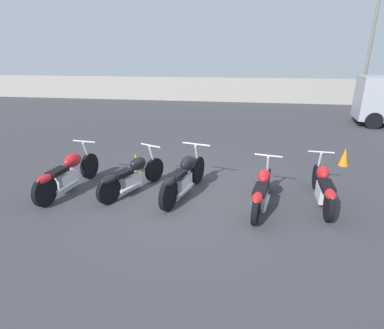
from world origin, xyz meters
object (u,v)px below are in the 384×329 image
(motorcycle_slot_1, at_px, (132,176))
(motorcycle_slot_2, at_px, (184,177))
(motorcycle_slot_0, at_px, (68,174))
(traffic_cone_far, at_px, (136,163))
(traffic_cone_near, at_px, (344,157))
(motorcycle_slot_3, at_px, (262,191))
(light_pole_left, at_px, (373,31))
(motorcycle_slot_4, at_px, (323,187))

(motorcycle_slot_1, relative_size, motorcycle_slot_2, 0.90)
(motorcycle_slot_0, xyz_separation_m, traffic_cone_far, (1.10, 1.44, -0.17))
(motorcycle_slot_0, distance_m, motorcycle_slot_1, 1.47)
(motorcycle_slot_2, distance_m, traffic_cone_near, 4.91)
(motorcycle_slot_3, bearing_deg, traffic_cone_far, 165.58)
(motorcycle_slot_1, bearing_deg, motorcycle_slot_0, -148.85)
(motorcycle_slot_1, relative_size, traffic_cone_far, 3.73)
(motorcycle_slot_0, xyz_separation_m, traffic_cone_near, (6.76, 2.90, -0.17))
(motorcycle_slot_1, xyz_separation_m, motorcycle_slot_2, (1.20, 0.04, 0.05))
(motorcycle_slot_1, height_order, traffic_cone_far, motorcycle_slot_1)
(light_pole_left, xyz_separation_m, motorcycle_slot_2, (-8.03, -13.36, -3.80))
(light_pole_left, xyz_separation_m, motorcycle_slot_4, (-5.10, -13.29, -3.87))
(traffic_cone_far, bearing_deg, motorcycle_slot_3, -25.47)
(motorcycle_slot_2, distance_m, traffic_cone_far, 1.98)
(motorcycle_slot_1, distance_m, traffic_cone_far, 1.31)
(motorcycle_slot_1, bearing_deg, traffic_cone_near, 50.92)
(light_pole_left, bearing_deg, motorcycle_slot_4, -110.99)
(light_pole_left, bearing_deg, motorcycle_slot_3, -114.95)
(motorcycle_slot_3, height_order, traffic_cone_far, motorcycle_slot_3)
(motorcycle_slot_4, height_order, traffic_cone_far, motorcycle_slot_4)
(motorcycle_slot_4, bearing_deg, traffic_cone_near, 69.16)
(light_pole_left, height_order, traffic_cone_near, light_pole_left)
(motorcycle_slot_0, bearing_deg, light_pole_left, 58.07)
(motorcycle_slot_1, bearing_deg, traffic_cone_far, 129.49)
(motorcycle_slot_0, relative_size, motorcycle_slot_2, 1.04)
(light_pole_left, height_order, motorcycle_slot_0, light_pole_left)
(traffic_cone_near, bearing_deg, light_pole_left, 69.87)
(motorcycle_slot_0, relative_size, motorcycle_slot_1, 1.16)
(motorcycle_slot_0, relative_size, motorcycle_slot_4, 1.06)
(motorcycle_slot_4, bearing_deg, motorcycle_slot_0, -173.43)
(traffic_cone_far, bearing_deg, motorcycle_slot_1, -74.38)
(motorcycle_slot_0, distance_m, motorcycle_slot_2, 2.66)
(motorcycle_slot_3, distance_m, motorcycle_slot_4, 1.32)
(motorcycle_slot_0, relative_size, traffic_cone_far, 4.31)
(motorcycle_slot_1, height_order, motorcycle_slot_3, motorcycle_slot_1)
(motorcycle_slot_1, height_order, motorcycle_slot_2, motorcycle_slot_2)
(traffic_cone_far, bearing_deg, motorcycle_slot_4, -14.37)
(traffic_cone_near, distance_m, traffic_cone_far, 5.84)
(motorcycle_slot_4, height_order, traffic_cone_near, motorcycle_slot_4)
(motorcycle_slot_4, bearing_deg, traffic_cone_far, 169.18)
(traffic_cone_far, bearing_deg, motorcycle_slot_2, -38.21)
(motorcycle_slot_1, distance_m, motorcycle_slot_3, 2.88)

